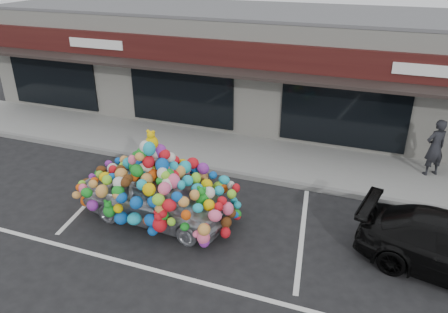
% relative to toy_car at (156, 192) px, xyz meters
% --- Properties ---
extents(ground, '(90.00, 90.00, 0.00)m').
position_rel_toy_car_xyz_m(ground, '(0.89, 0.45, -0.82)').
color(ground, black).
rests_on(ground, ground).
extents(shop_building, '(24.00, 7.20, 4.31)m').
position_rel_toy_car_xyz_m(shop_building, '(0.89, 8.89, 1.34)').
color(shop_building, silver).
rests_on(shop_building, ground).
extents(sidewalk, '(26.00, 3.00, 0.15)m').
position_rel_toy_car_xyz_m(sidewalk, '(0.89, 4.45, -0.75)').
color(sidewalk, gray).
rests_on(sidewalk, ground).
extents(kerb, '(26.00, 0.18, 0.16)m').
position_rel_toy_car_xyz_m(kerb, '(0.89, 2.95, -0.75)').
color(kerb, slate).
rests_on(kerb, ground).
extents(parking_stripe_left, '(0.73, 4.37, 0.01)m').
position_rel_toy_car_xyz_m(parking_stripe_left, '(-2.31, 0.65, -0.82)').
color(parking_stripe_left, silver).
rests_on(parking_stripe_left, ground).
extents(parking_stripe_mid, '(0.73, 4.37, 0.01)m').
position_rel_toy_car_xyz_m(parking_stripe_mid, '(3.69, 0.65, -0.82)').
color(parking_stripe_mid, silver).
rests_on(parking_stripe_mid, ground).
extents(lane_line, '(14.00, 0.12, 0.01)m').
position_rel_toy_car_xyz_m(lane_line, '(2.89, -1.85, -0.82)').
color(lane_line, silver).
rests_on(lane_line, ground).
extents(toy_car, '(2.83, 4.26, 2.42)m').
position_rel_toy_car_xyz_m(toy_car, '(0.00, 0.00, 0.00)').
color(toy_car, '#949B9D').
rests_on(toy_car, ground).
extents(pedestrian_a, '(0.78, 0.72, 1.79)m').
position_rel_toy_car_xyz_m(pedestrian_a, '(6.75, 4.96, 0.22)').
color(pedestrian_a, black).
rests_on(pedestrian_a, sidewalk).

